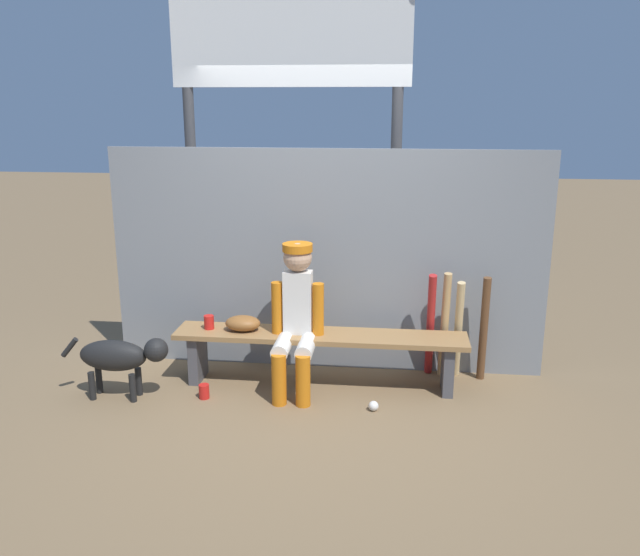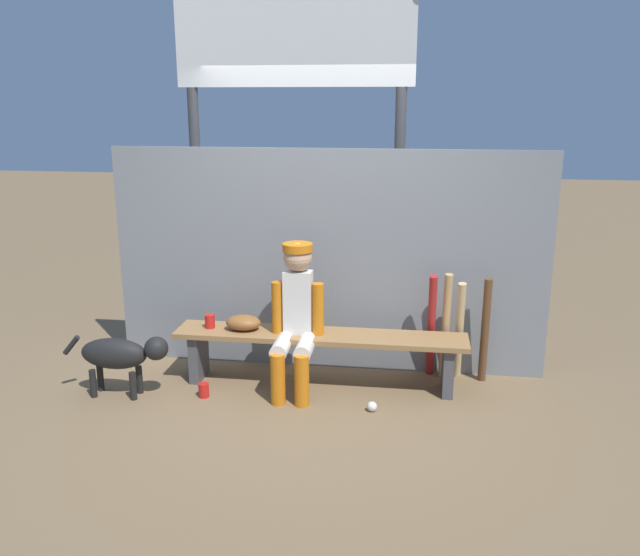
# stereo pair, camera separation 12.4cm
# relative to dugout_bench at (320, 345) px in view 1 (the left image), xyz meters

# --- Properties ---
(ground_plane) EXTENTS (30.00, 30.00, 0.00)m
(ground_plane) POSITION_rel_dugout_bench_xyz_m (0.00, 0.00, -0.34)
(ground_plane) COLOR brown
(chainlink_fence) EXTENTS (3.58, 0.03, 1.83)m
(chainlink_fence) POSITION_rel_dugout_bench_xyz_m (0.00, 0.40, 0.58)
(chainlink_fence) COLOR gray
(chainlink_fence) RESTS_ON ground_plane
(dugout_bench) EXTENTS (2.29, 0.36, 0.43)m
(dugout_bench) POSITION_rel_dugout_bench_xyz_m (0.00, 0.00, 0.00)
(dugout_bench) COLOR olive
(dugout_bench) RESTS_ON ground_plane
(player_seated) EXTENTS (0.41, 0.55, 1.15)m
(player_seated) POSITION_rel_dugout_bench_xyz_m (-0.17, -0.11, 0.29)
(player_seated) COLOR silver
(player_seated) RESTS_ON ground_plane
(baseball_glove) EXTENTS (0.28, 0.20, 0.12)m
(baseball_glove) POSITION_rel_dugout_bench_xyz_m (-0.62, 0.00, 0.16)
(baseball_glove) COLOR brown
(baseball_glove) RESTS_ON dugout_bench
(bat_aluminum_red) EXTENTS (0.07, 0.26, 0.90)m
(bat_aluminum_red) POSITION_rel_dugout_bench_xyz_m (0.87, 0.26, 0.11)
(bat_aluminum_red) COLOR #B22323
(bat_aluminum_red) RESTS_ON ground_plane
(bat_wood_tan) EXTENTS (0.08, 0.17, 0.90)m
(bat_wood_tan) POSITION_rel_dugout_bench_xyz_m (0.98, 0.26, 0.11)
(bat_wood_tan) COLOR tan
(bat_wood_tan) RESTS_ON ground_plane
(bat_wood_natural) EXTENTS (0.07, 0.21, 0.84)m
(bat_wood_natural) POSITION_rel_dugout_bench_xyz_m (1.09, 0.26, 0.08)
(bat_wood_natural) COLOR tan
(bat_wood_natural) RESTS_ON ground_plane
(bat_wood_dark) EXTENTS (0.07, 0.14, 0.87)m
(bat_wood_dark) POSITION_rel_dugout_bench_xyz_m (1.29, 0.24, 0.10)
(bat_wood_dark) COLOR brown
(bat_wood_dark) RESTS_ON ground_plane
(baseball) EXTENTS (0.07, 0.07, 0.07)m
(baseball) POSITION_rel_dugout_bench_xyz_m (0.44, -0.41, -0.30)
(baseball) COLOR white
(baseball) RESTS_ON ground_plane
(cup_on_ground) EXTENTS (0.08, 0.08, 0.11)m
(cup_on_ground) POSITION_rel_dugout_bench_xyz_m (-0.85, -0.35, -0.28)
(cup_on_ground) COLOR red
(cup_on_ground) RESTS_ON ground_plane
(cup_on_bench) EXTENTS (0.08, 0.08, 0.11)m
(cup_on_bench) POSITION_rel_dugout_bench_xyz_m (-0.89, 0.01, 0.15)
(cup_on_bench) COLOR red
(cup_on_bench) RESTS_ON dugout_bench
(scoreboard) EXTENTS (2.42, 0.27, 3.53)m
(scoreboard) POSITION_rel_dugout_bench_xyz_m (-0.35, 1.23, 2.15)
(scoreboard) COLOR #3F3F42
(scoreboard) RESTS_ON ground_plane
(dog) EXTENTS (0.84, 0.20, 0.49)m
(dog) POSITION_rel_dugout_bench_xyz_m (-1.47, -0.41, -0.00)
(dog) COLOR black
(dog) RESTS_ON ground_plane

